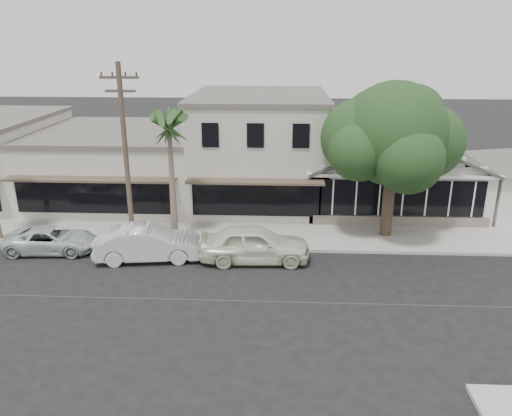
# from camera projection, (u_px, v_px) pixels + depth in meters

# --- Properties ---
(ground) EXTENTS (140.00, 140.00, 0.00)m
(ground) POSITION_uv_depth(u_px,v_px,m) (320.00, 303.00, 19.85)
(ground) COLOR black
(ground) RESTS_ON ground
(sidewalk_north) EXTENTS (90.00, 3.50, 0.15)m
(sidewalk_north) POSITION_uv_depth(u_px,v_px,m) (160.00, 234.00, 26.56)
(sidewalk_north) COLOR #9E9991
(sidewalk_north) RESTS_ON ground
(corner_shop) EXTENTS (10.40, 8.60, 5.10)m
(corner_shop) POSITION_uv_depth(u_px,v_px,m) (389.00, 165.00, 30.55)
(corner_shop) COLOR silver
(corner_shop) RESTS_ON ground
(row_building_near) EXTENTS (8.00, 10.00, 6.50)m
(row_building_near) POSITION_uv_depth(u_px,v_px,m) (259.00, 149.00, 31.68)
(row_building_near) COLOR beige
(row_building_near) RESTS_ON ground
(row_building_midnear) EXTENTS (10.00, 10.00, 4.20)m
(row_building_midnear) POSITION_uv_depth(u_px,v_px,m) (121.00, 165.00, 32.46)
(row_building_midnear) COLOR beige
(row_building_midnear) RESTS_ON ground
(utility_pole) EXTENTS (1.80, 0.24, 9.00)m
(utility_pole) POSITION_uv_depth(u_px,v_px,m) (126.00, 154.00, 23.61)
(utility_pole) COLOR brown
(utility_pole) RESTS_ON ground
(car_0) EXTENTS (5.23, 2.28, 1.75)m
(car_0) POSITION_uv_depth(u_px,v_px,m) (254.00, 244.00, 23.31)
(car_0) COLOR silver
(car_0) RESTS_ON ground
(car_1) EXTENTS (5.18, 2.38, 1.64)m
(car_1) POSITION_uv_depth(u_px,v_px,m) (149.00, 243.00, 23.50)
(car_1) COLOR silver
(car_1) RESTS_ON ground
(car_2) EXTENTS (4.49, 2.24, 1.22)m
(car_2) POSITION_uv_depth(u_px,v_px,m) (52.00, 240.00, 24.43)
(car_2) COLOR #B5C3BE
(car_2) RESTS_ON ground
(shade_tree) EXTENTS (7.30, 6.60, 8.10)m
(shade_tree) POSITION_uv_depth(u_px,v_px,m) (392.00, 136.00, 24.91)
(shade_tree) COLOR #4E402F
(shade_tree) RESTS_ON ground
(palm_east) EXTENTS (3.31, 3.31, 7.17)m
(palm_east) POSITION_uv_depth(u_px,v_px,m) (169.00, 124.00, 23.79)
(palm_east) COLOR #726651
(palm_east) RESTS_ON ground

